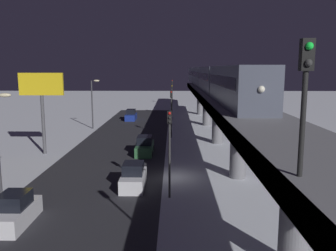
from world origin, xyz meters
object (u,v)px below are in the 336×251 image
(traffic_light_near, at_px, (170,142))
(traffic_light_mid, at_px, (171,107))
(sedan_blue, at_px, (131,116))
(sedan_green, at_px, (145,147))
(sedan_white, at_px, (15,212))
(traffic_light_distant, at_px, (172,88))
(rail_signal, at_px, (305,84))
(commercial_billboard, at_px, (42,92))
(traffic_light_far, at_px, (172,95))
(sedan_white_2, at_px, (133,177))
(subway_train, at_px, (207,77))

(traffic_light_near, xyz_separation_m, traffic_light_mid, (0.00, -22.82, 0.00))
(sedan_blue, height_order, traffic_light_mid, traffic_light_mid)
(sedan_green, relative_size, sedan_white, 1.16)
(sedan_green, xyz_separation_m, sedan_blue, (4.60, -25.99, 0.01))
(sedan_blue, relative_size, traffic_light_mid, 0.70)
(sedan_white, xyz_separation_m, traffic_light_distant, (-9.30, -73.09, 3.40))
(traffic_light_distant, bearing_deg, rail_signal, 92.77)
(traffic_light_mid, bearing_deg, commercial_billboard, 34.34)
(rail_signal, xyz_separation_m, traffic_light_far, (4.02, -60.18, -4.71))
(sedan_white_2, distance_m, traffic_light_distant, 66.30)
(traffic_light_far, bearing_deg, sedan_white_2, 86.17)
(commercial_billboard, bearing_deg, sedan_white_2, 135.31)
(subway_train, relative_size, sedan_blue, 16.59)
(traffic_light_near, xyz_separation_m, traffic_light_far, (0.00, -45.65, 0.00))
(commercial_billboard, bearing_deg, sedan_white, 104.65)
(traffic_light_far, bearing_deg, sedan_green, 84.84)
(traffic_light_far, bearing_deg, sedan_white, 79.52)
(subway_train, bearing_deg, traffic_light_near, 80.45)
(sedan_white_2, height_order, traffic_light_mid, traffic_light_mid)
(rail_signal, bearing_deg, sedan_white_2, -67.69)
(sedan_white, bearing_deg, traffic_light_mid, -108.72)
(sedan_green, relative_size, traffic_light_distant, 0.75)
(sedan_white_2, relative_size, traffic_light_far, 0.66)
(sedan_green, bearing_deg, rail_signal, -76.16)
(subway_train, xyz_separation_m, sedan_green, (8.76, 21.25, -7.18))
(traffic_light_distant, bearing_deg, sedan_blue, 75.47)
(subway_train, bearing_deg, sedan_green, 67.61)
(sedan_green, relative_size, traffic_light_mid, 0.75)
(subway_train, height_order, sedan_white, subway_train)
(sedan_blue, xyz_separation_m, traffic_light_far, (-7.50, -6.11, 3.40))
(sedan_green, relative_size, traffic_light_near, 0.75)
(subway_train, relative_size, traffic_light_mid, 11.57)
(rail_signal, relative_size, traffic_light_near, 0.62)
(sedan_blue, xyz_separation_m, traffic_light_mid, (-7.50, 16.72, 3.40))
(sedan_white_2, distance_m, traffic_light_near, 5.03)
(traffic_light_near, bearing_deg, rail_signal, 105.45)
(sedan_white_2, bearing_deg, traffic_light_far, 86.17)
(rail_signal, height_order, sedan_green, rail_signal)
(traffic_light_mid, bearing_deg, traffic_light_far, -90.00)
(subway_train, distance_m, rail_signal, 49.38)
(subway_train, xyz_separation_m, sedan_white_2, (8.76, 32.48, -7.17))
(sedan_blue, bearing_deg, subway_train, 160.46)
(sedan_white_2, relative_size, commercial_billboard, 0.47)
(traffic_light_mid, distance_m, traffic_light_distant, 45.65)
(traffic_light_near, bearing_deg, sedan_white_2, -38.64)
(traffic_light_mid, bearing_deg, traffic_light_near, 90.00)
(sedan_blue, distance_m, commercial_billboard, 27.72)
(subway_train, height_order, traffic_light_mid, subway_train)
(sedan_white, distance_m, traffic_light_mid, 29.17)
(rail_signal, xyz_separation_m, sedan_blue, (11.52, -54.08, -8.11))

